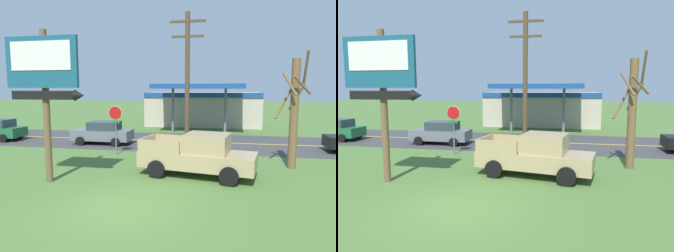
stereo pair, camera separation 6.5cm
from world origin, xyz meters
The scene contains 10 objects.
ground_plane centered at (0.00, 0.00, 0.00)m, with size 180.00×180.00×0.00m, color #4C7033.
road_asphalt centered at (0.00, 13.00, 0.01)m, with size 140.00×8.00×0.02m, color #3D3D3F.
road_centre_line centered at (0.00, 13.00, 0.02)m, with size 126.00×0.20×0.01m, color gold.
motel_sign centered at (-3.97, 2.05, 4.39)m, with size 3.38×0.54×6.36m.
stop_sign centered at (-3.16, 7.78, 2.03)m, with size 0.80×0.08×2.95m.
utility_pole centered at (1.17, 7.56, 4.35)m, with size 1.96×0.26×8.10m.
bare_tree centered at (6.61, 6.52, 2.87)m, with size 1.65×1.66×5.77m.
gas_station centered at (0.85, 24.01, 1.94)m, with size 12.00×11.50×4.40m.
pickup_tan_parked_on_lawn centered at (2.15, 4.28, 0.96)m, with size 5.46×2.90×1.96m.
car_grey_far_lane centered at (-5.35, 11.00, 0.83)m, with size 4.20×2.00×1.64m.
Camera 1 is at (3.33, -9.15, 3.94)m, focal length 32.18 mm.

